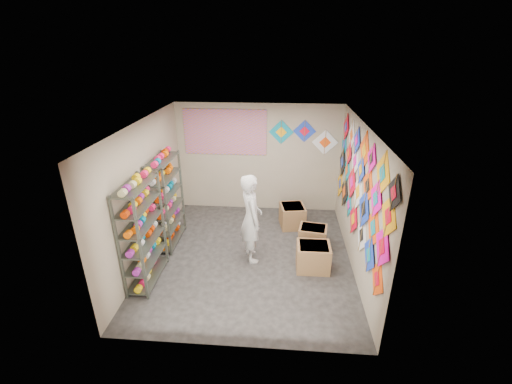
# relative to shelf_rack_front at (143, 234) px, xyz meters

# --- Properties ---
(ground) EXTENTS (4.50, 4.50, 0.00)m
(ground) POSITION_rel_shelf_rack_front_xyz_m (1.78, 0.85, -0.95)
(ground) COLOR black
(room_walls) EXTENTS (4.50, 4.50, 4.50)m
(room_walls) POSITION_rel_shelf_rack_front_xyz_m (1.78, 0.85, 0.69)
(room_walls) COLOR tan
(room_walls) RESTS_ON ground
(shelf_rack_front) EXTENTS (0.40, 1.10, 1.90)m
(shelf_rack_front) POSITION_rel_shelf_rack_front_xyz_m (0.00, 0.00, 0.00)
(shelf_rack_front) COLOR #4C5147
(shelf_rack_front) RESTS_ON ground
(shelf_rack_back) EXTENTS (0.40, 1.10, 1.90)m
(shelf_rack_back) POSITION_rel_shelf_rack_front_xyz_m (0.00, 1.30, 0.00)
(shelf_rack_back) COLOR #4C5147
(shelf_rack_back) RESTS_ON ground
(string_spools) EXTENTS (0.12, 2.36, 0.12)m
(string_spools) POSITION_rel_shelf_rack_front_xyz_m (-0.00, 0.65, 0.10)
(string_spools) COLOR #FE195C
(string_spools) RESTS_ON ground
(kite_wall_display) EXTENTS (0.06, 4.30, 2.09)m
(kite_wall_display) POSITION_rel_shelf_rack_front_xyz_m (3.76, 0.86, 0.67)
(kite_wall_display) COLOR #FE4D0C
(kite_wall_display) RESTS_ON room_walls
(back_wall_kites) EXTENTS (1.66, 0.02, 0.84)m
(back_wall_kites) POSITION_rel_shelf_rack_front_xyz_m (2.88, 3.09, 1.00)
(back_wall_kites) COLOR #0A859C
(back_wall_kites) RESTS_ON room_walls
(poster) EXTENTS (2.00, 0.01, 1.10)m
(poster) POSITION_rel_shelf_rack_front_xyz_m (0.98, 3.08, 1.05)
(poster) COLOR #9454B6
(poster) RESTS_ON room_walls
(shopkeeper) EXTENTS (0.91, 0.83, 1.79)m
(shopkeeper) POSITION_rel_shelf_rack_front_xyz_m (1.81, 0.82, -0.06)
(shopkeeper) COLOR beige
(shopkeeper) RESTS_ON ground
(carton_a) EXTENTS (0.62, 0.52, 0.52)m
(carton_a) POSITION_rel_shelf_rack_front_xyz_m (3.01, 0.55, -0.69)
(carton_a) COLOR #A07946
(carton_a) RESTS_ON ground
(carton_b) EXTENTS (0.63, 0.55, 0.46)m
(carton_b) POSITION_rel_shelf_rack_front_xyz_m (3.06, 1.32, -0.72)
(carton_b) COLOR #A07946
(carton_b) RESTS_ON ground
(carton_c) EXTENTS (0.63, 0.68, 0.52)m
(carton_c) POSITION_rel_shelf_rack_front_xyz_m (2.65, 2.20, -0.69)
(carton_c) COLOR #A07946
(carton_c) RESTS_ON ground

